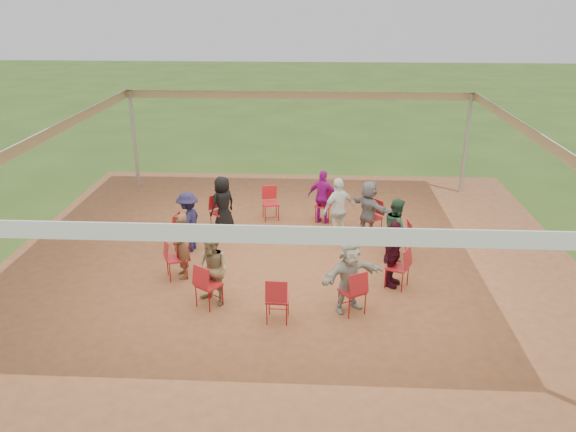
{
  "coord_description": "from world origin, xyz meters",
  "views": [
    {
      "loc": [
        0.57,
        -11.51,
        5.66
      ],
      "look_at": [
        -0.05,
        0.3,
        0.96
      ],
      "focal_mm": 35.0,
      "sensor_mm": 36.0,
      "label": 1
    }
  ],
  "objects_px": {
    "person_seated_6": "(213,270)",
    "chair_1": "(372,218)",
    "person_seated_4": "(188,222)",
    "chair_6": "(177,259)",
    "person_seated_2": "(323,197)",
    "chair_5": "(184,232)",
    "person_seated_3": "(223,204)",
    "person_seated_7": "(349,276)",
    "person_seated_8": "(393,254)",
    "cable_coil": "(293,239)",
    "laptop": "(389,231)",
    "chair_7": "(209,285)",
    "person_seated_0": "(396,229)",
    "chair_9": "(352,291)",
    "person_seated_1": "(369,209)",
    "chair_2": "(324,205)",
    "standing_person": "(338,209)",
    "chair_0": "(401,240)",
    "chair_4": "(220,213)",
    "chair_10": "(397,267)",
    "chair_8": "(278,299)",
    "chair_3": "(271,204)",
    "person_seated_5": "(181,246)"
  },
  "relations": [
    {
      "from": "person_seated_6",
      "to": "chair_1",
      "type": "bearing_deg",
      "value": 81.62
    },
    {
      "from": "person_seated_4",
      "to": "chair_6",
      "type": "bearing_deg",
      "value": 11.65
    },
    {
      "from": "chair_1",
      "to": "person_seated_2",
      "type": "distance_m",
      "value": 1.43
    },
    {
      "from": "chair_5",
      "to": "chair_6",
      "type": "xyz_separation_m",
      "value": [
        0.15,
        -1.42,
        0.0
      ]
    },
    {
      "from": "person_seated_3",
      "to": "person_seated_7",
      "type": "distance_m",
      "value": 4.78
    },
    {
      "from": "person_seated_8",
      "to": "cable_coil",
      "type": "height_order",
      "value": "person_seated_8"
    },
    {
      "from": "person_seated_2",
      "to": "laptop",
      "type": "height_order",
      "value": "person_seated_2"
    },
    {
      "from": "chair_7",
      "to": "person_seated_0",
      "type": "xyz_separation_m",
      "value": [
        3.85,
        2.34,
        0.27
      ]
    },
    {
      "from": "chair_9",
      "to": "person_seated_8",
      "type": "xyz_separation_m",
      "value": [
        0.87,
        1.1,
        0.27
      ]
    },
    {
      "from": "chair_5",
      "to": "person_seated_7",
      "type": "bearing_deg",
      "value": 66.09
    },
    {
      "from": "chair_6",
      "to": "person_seated_1",
      "type": "height_order",
      "value": "person_seated_1"
    },
    {
      "from": "chair_2",
      "to": "chair_6",
      "type": "relative_size",
      "value": 1.0
    },
    {
      "from": "person_seated_4",
      "to": "person_seated_6",
      "type": "distance_m",
      "value": 2.61
    },
    {
      "from": "person_seated_7",
      "to": "standing_person",
      "type": "bearing_deg",
      "value": 61.14
    },
    {
      "from": "person_seated_4",
      "to": "laptop",
      "type": "bearing_deg",
      "value": 97.9
    },
    {
      "from": "chair_0",
      "to": "person_seated_8",
      "type": "relative_size",
      "value": 0.63
    },
    {
      "from": "person_seated_4",
      "to": "laptop",
      "type": "xyz_separation_m",
      "value": [
        4.62,
        -0.19,
        -0.05
      ]
    },
    {
      "from": "chair_1",
      "to": "chair_2",
      "type": "bearing_deg",
      "value": 16.36
    },
    {
      "from": "chair_0",
      "to": "chair_2",
      "type": "bearing_deg",
      "value": 32.73
    },
    {
      "from": "chair_1",
      "to": "chair_5",
      "type": "bearing_deg",
      "value": 65.45
    },
    {
      "from": "chair_0",
      "to": "chair_4",
      "type": "height_order",
      "value": "same"
    },
    {
      "from": "chair_1",
      "to": "chair_10",
      "type": "relative_size",
      "value": 1.0
    },
    {
      "from": "chair_8",
      "to": "chair_10",
      "type": "distance_m",
      "value": 2.74
    },
    {
      "from": "chair_2",
      "to": "chair_7",
      "type": "xyz_separation_m",
      "value": [
        -2.25,
        -4.49,
        0.0
      ]
    },
    {
      "from": "person_seated_3",
      "to": "person_seated_4",
      "type": "distance_m",
      "value": 1.36
    },
    {
      "from": "person_seated_2",
      "to": "laptop",
      "type": "bearing_deg",
      "value": 144.24
    },
    {
      "from": "chair_9",
      "to": "standing_person",
      "type": "relative_size",
      "value": 0.57
    },
    {
      "from": "chair_7",
      "to": "person_seated_8",
      "type": "distance_m",
      "value": 3.75
    },
    {
      "from": "person_seated_6",
      "to": "laptop",
      "type": "relative_size",
      "value": 3.95
    },
    {
      "from": "chair_6",
      "to": "person_seated_6",
      "type": "xyz_separation_m",
      "value": [
        0.96,
        -1.02,
        0.27
      ]
    },
    {
      "from": "chair_5",
      "to": "person_seated_2",
      "type": "xyz_separation_m",
      "value": [
        3.26,
        1.84,
        0.27
      ]
    },
    {
      "from": "chair_8",
      "to": "person_seated_4",
      "type": "height_order",
      "value": "person_seated_4"
    },
    {
      "from": "person_seated_2",
      "to": "cable_coil",
      "type": "bearing_deg",
      "value": 75.19
    },
    {
      "from": "chair_10",
      "to": "chair_5",
      "type": "bearing_deg",
      "value": 98.18
    },
    {
      "from": "chair_0",
      "to": "chair_1",
      "type": "xyz_separation_m",
      "value": [
        -0.55,
        1.32,
        0.0
      ]
    },
    {
      "from": "chair_2",
      "to": "chair_3",
      "type": "height_order",
      "value": "same"
    },
    {
      "from": "chair_10",
      "to": "person_seated_3",
      "type": "xyz_separation_m",
      "value": [
        -4.04,
        2.79,
        0.27
      ]
    },
    {
      "from": "person_seated_1",
      "to": "person_seated_8",
      "type": "relative_size",
      "value": 1.0
    },
    {
      "from": "chair_10",
      "to": "person_seated_0",
      "type": "relative_size",
      "value": 0.63
    },
    {
      "from": "chair_9",
      "to": "chair_0",
      "type": "bearing_deg",
      "value": 32.73
    },
    {
      "from": "chair_3",
      "to": "person_seated_6",
      "type": "height_order",
      "value": "person_seated_6"
    },
    {
      "from": "person_seated_7",
      "to": "laptop",
      "type": "height_order",
      "value": "person_seated_7"
    },
    {
      "from": "cable_coil",
      "to": "person_seated_2",
      "type": "bearing_deg",
      "value": 56.73
    },
    {
      "from": "chair_1",
      "to": "person_seated_3",
      "type": "relative_size",
      "value": 0.63
    },
    {
      "from": "chair_0",
      "to": "person_seated_5",
      "type": "height_order",
      "value": "person_seated_5"
    },
    {
      "from": "chair_8",
      "to": "person_seated_7",
      "type": "xyz_separation_m",
      "value": [
        1.32,
        0.46,
        0.27
      ]
    },
    {
      "from": "standing_person",
      "to": "person_seated_2",
      "type": "bearing_deg",
      "value": -107.75
    },
    {
      "from": "chair_2",
      "to": "chair_8",
      "type": "distance_m",
      "value": 5.02
    },
    {
      "from": "person_seated_3",
      "to": "laptop",
      "type": "relative_size",
      "value": 3.95
    },
    {
      "from": "person_seated_5",
      "to": "person_seated_8",
      "type": "height_order",
      "value": "same"
    }
  ]
}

